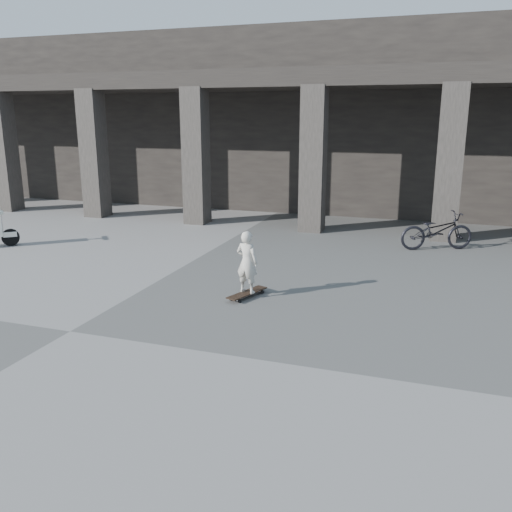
% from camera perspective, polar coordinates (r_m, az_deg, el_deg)
% --- Properties ---
extents(ground, '(90.00, 90.00, 0.00)m').
position_cam_1_polar(ground, '(8.84, -18.99, -7.52)').
color(ground, '#4F4E4C').
rests_on(ground, ground).
extents(colonnade, '(28.00, 8.82, 6.00)m').
position_cam_1_polar(colonnade, '(20.81, 4.56, 14.09)').
color(colonnade, black).
rests_on(colonnade, ground).
extents(longboard, '(0.52, 0.95, 0.09)m').
position_cam_1_polar(longboard, '(9.86, -0.94, -3.94)').
color(longboard, black).
rests_on(longboard, ground).
extents(child, '(0.46, 0.34, 1.14)m').
position_cam_1_polar(child, '(9.68, -0.96, -0.64)').
color(child, beige).
rests_on(child, longboard).
extents(bicycle, '(1.88, 1.29, 0.94)m').
position_cam_1_polar(bicycle, '(13.96, 18.48, 2.53)').
color(bicycle, black).
rests_on(bicycle, ground).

